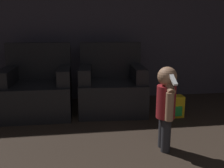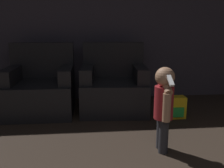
{
  "view_description": "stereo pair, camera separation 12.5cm",
  "coord_description": "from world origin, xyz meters",
  "px_view_note": "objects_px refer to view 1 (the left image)",
  "views": [
    {
      "loc": [
        -0.26,
        0.43,
        1.14
      ],
      "look_at": [
        0.14,
        3.17,
        0.52
      ],
      "focal_mm": 40.0,
      "sensor_mm": 36.0,
      "label": 1
    },
    {
      "loc": [
        -0.14,
        0.41,
        1.14
      ],
      "look_at": [
        0.14,
        3.17,
        0.52
      ],
      "focal_mm": 40.0,
      "sensor_mm": 36.0,
      "label": 2
    }
  ],
  "objects_px": {
    "armchair_left": "(38,90)",
    "toy_backpack": "(172,107)",
    "person_toddler": "(166,102)",
    "armchair_right": "(112,87)"
  },
  "relations": [
    {
      "from": "armchair_left",
      "to": "toy_backpack",
      "type": "bearing_deg",
      "value": -13.2
    },
    {
      "from": "armchair_right",
      "to": "toy_backpack",
      "type": "distance_m",
      "value": 0.88
    },
    {
      "from": "person_toddler",
      "to": "toy_backpack",
      "type": "relative_size",
      "value": 2.85
    },
    {
      "from": "armchair_left",
      "to": "toy_backpack",
      "type": "relative_size",
      "value": 3.34
    },
    {
      "from": "armchair_left",
      "to": "person_toddler",
      "type": "relative_size",
      "value": 1.17
    },
    {
      "from": "person_toddler",
      "to": "toy_backpack",
      "type": "height_order",
      "value": "person_toddler"
    },
    {
      "from": "person_toddler",
      "to": "toy_backpack",
      "type": "distance_m",
      "value": 1.02
    },
    {
      "from": "toy_backpack",
      "to": "armchair_left",
      "type": "bearing_deg",
      "value": 166.3
    },
    {
      "from": "person_toddler",
      "to": "armchair_right",
      "type": "bearing_deg",
      "value": -162.4
    },
    {
      "from": "armchair_right",
      "to": "person_toddler",
      "type": "bearing_deg",
      "value": -71.55
    }
  ]
}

